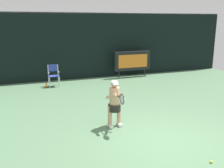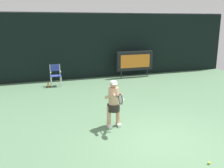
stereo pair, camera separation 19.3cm
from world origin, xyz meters
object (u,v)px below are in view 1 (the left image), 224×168
Objects in this scene: umpire_chair at (54,74)px; tennis_player at (115,102)px; tennis_racket at (122,99)px; scoreboard at (132,61)px; water_bottle at (46,85)px; tennis_ball_loose at (211,162)px.

tennis_player is (1.07, -5.78, 0.18)m from umpire_chair.
tennis_racket is (0.01, -0.55, 0.25)m from tennis_player.
scoreboard is 3.65× the size of tennis_racket.
scoreboard is 7.31m from tennis_player.
scoreboard reaches higher than umpire_chair.
water_bottle is (-0.41, -0.21, -0.50)m from umpire_chair.
umpire_chair is 5.88m from tennis_player.
tennis_ball_loose is at bearing -71.22° from water_bottle.
tennis_racket is at bearing 121.17° from tennis_ball_loose.
tennis_ball_loose is (2.43, -8.56, -0.58)m from umpire_chair.
tennis_player is (-3.53, -6.40, -0.14)m from scoreboard.
water_bottle is at bearing -170.51° from scoreboard.
tennis_ball_loose is at bearing -57.41° from tennis_racket.
water_bottle is at bearing 104.90° from tennis_player.
water_bottle is at bearing -152.46° from umpire_chair.
tennis_racket is 2.79m from tennis_ball_loose.
water_bottle is at bearing 105.11° from tennis_racket.
water_bottle is (-5.01, -0.84, -0.82)m from scoreboard.
water_bottle is 8.81m from tennis_ball_loose.
water_bottle is at bearing 108.78° from tennis_ball_loose.
tennis_player is 21.66× the size of tennis_ball_loose.
scoreboard is 2.04× the size of umpire_chair.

